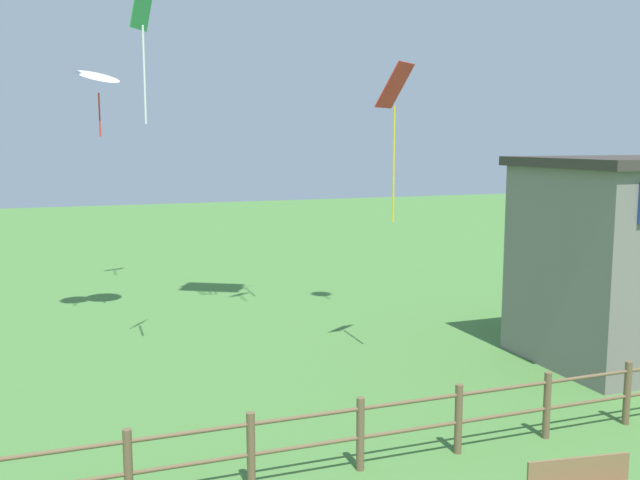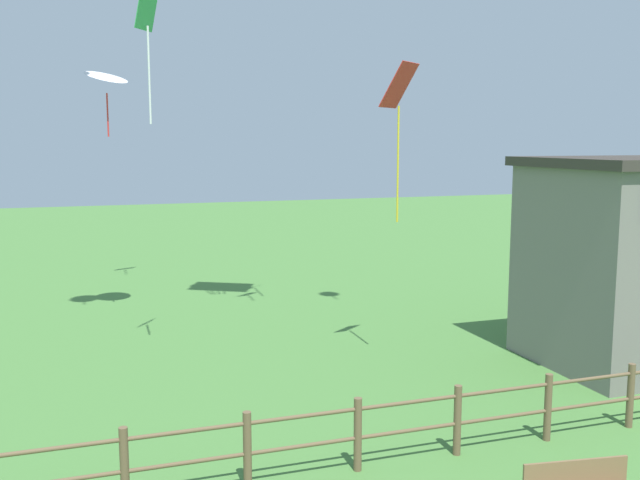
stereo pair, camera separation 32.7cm
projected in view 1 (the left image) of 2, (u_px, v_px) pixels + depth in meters
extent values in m
cylinder|color=brown|center=(128.00, 470.00, 10.89)|extent=(0.14, 0.14, 1.30)
cylinder|color=brown|center=(251.00, 451.00, 11.56)|extent=(0.14, 0.14, 1.30)
cylinder|color=brown|center=(360.00, 434.00, 12.22)|extent=(0.14, 0.14, 1.30)
cylinder|color=brown|center=(458.00, 419.00, 12.88)|extent=(0.14, 0.14, 1.30)
cylinder|color=brown|center=(547.00, 405.00, 13.55)|extent=(0.14, 0.14, 1.30)
cylinder|color=brown|center=(627.00, 393.00, 14.21)|extent=(0.14, 0.14, 1.30)
cylinder|color=brown|center=(361.00, 409.00, 12.16)|extent=(15.48, 0.07, 0.07)
cylinder|color=brown|center=(360.00, 438.00, 12.23)|extent=(15.48, 0.07, 0.07)
cube|color=brown|center=(579.00, 471.00, 10.79)|extent=(1.68, 0.29, 0.43)
cube|color=red|center=(395.00, 85.00, 17.22)|extent=(1.09, 1.05, 1.06)
cylinder|color=yellow|center=(394.00, 164.00, 17.48)|extent=(0.05, 0.05, 2.83)
cube|color=green|center=(142.00, 6.00, 16.63)|extent=(0.66, 0.78, 1.05)
cylinder|color=white|center=(144.00, 75.00, 16.85)|extent=(0.05, 0.05, 2.29)
cone|color=white|center=(98.00, 75.00, 21.13)|extent=(1.79, 1.78, 0.50)
cylinder|color=red|center=(100.00, 115.00, 21.29)|extent=(0.05, 0.05, 1.30)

